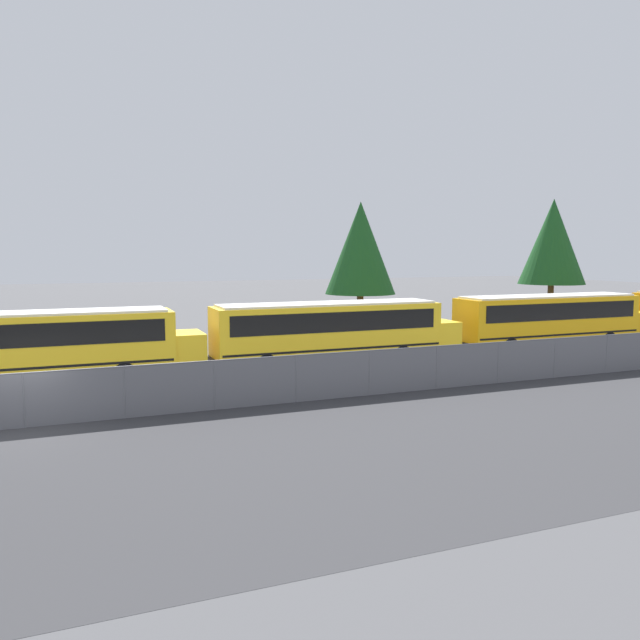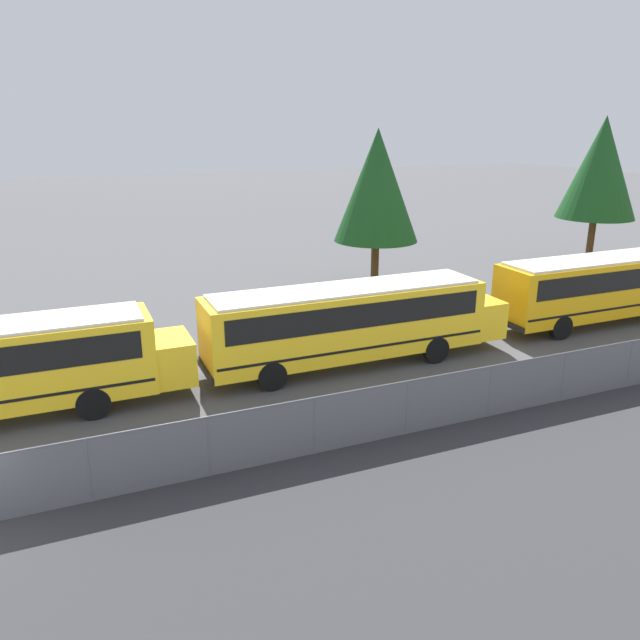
{
  "view_description": "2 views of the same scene",
  "coord_description": "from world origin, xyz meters",
  "views": [
    {
      "loc": [
        1.52,
        -21.46,
        5.56
      ],
      "look_at": [
        12.15,
        5.06,
        2.46
      ],
      "focal_mm": 35.0,
      "sensor_mm": 36.0,
      "label": 1
    },
    {
      "loc": [
        3.08,
        -14.83,
        9.24
      ],
      "look_at": [
        11.43,
        5.01,
        2.3
      ],
      "focal_mm": 35.0,
      "sensor_mm": 36.0,
      "label": 2
    }
  ],
  "objects": [
    {
      "name": "tree_3",
      "position": [
        19.16,
        15.45,
        5.83
      ],
      "size": [
        4.6,
        4.6,
        8.84
      ],
      "color": "#51381E",
      "rests_on": "ground_plane"
    },
    {
      "name": "school_bus_4",
      "position": [
        13.14,
        5.8,
        1.91
      ],
      "size": [
        12.48,
        2.46,
        3.19
      ],
      "color": "yellow",
      "rests_on": "ground_plane"
    },
    {
      "name": "tree_2",
      "position": [
        34.82,
        15.26,
        6.33
      ],
      "size": [
        4.82,
        4.82,
        9.49
      ],
      "color": "#51381E",
      "rests_on": "ground_plane"
    },
    {
      "name": "school_bus_5",
      "position": [
        26.58,
        6.03,
        1.91
      ],
      "size": [
        12.48,
        2.46,
        3.19
      ],
      "color": "#EDA80F",
      "rests_on": "ground_plane"
    }
  ]
}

